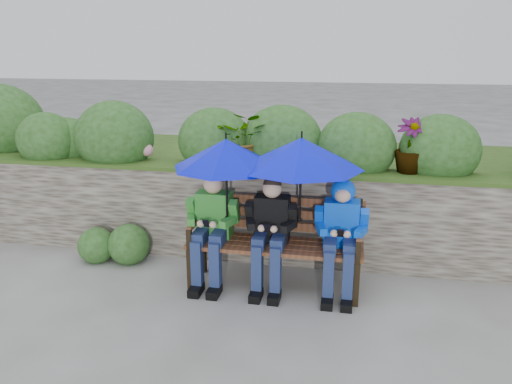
% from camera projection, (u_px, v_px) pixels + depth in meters
% --- Properties ---
extents(ground, '(60.00, 60.00, 0.00)m').
position_uv_depth(ground, '(254.00, 287.00, 4.91)').
color(ground, '#5F5E55').
rests_on(ground, ground).
extents(garden_backdrop, '(8.09, 2.85, 1.87)m').
position_uv_depth(garden_backdrop, '(271.00, 181.00, 6.22)').
color(garden_backdrop, '#3F362F').
rests_on(garden_backdrop, ground).
extents(park_bench, '(1.68, 0.49, 0.89)m').
position_uv_depth(park_bench, '(276.00, 237.00, 4.84)').
color(park_bench, black).
rests_on(park_bench, ground).
extents(boy_left, '(0.51, 0.59, 1.12)m').
position_uv_depth(boy_left, '(212.00, 223.00, 4.85)').
color(boy_left, '#338037').
rests_on(boy_left, ground).
extents(boy_middle, '(0.50, 0.57, 1.11)m').
position_uv_depth(boy_middle, '(270.00, 228.00, 4.74)').
color(boy_middle, black).
rests_on(boy_middle, ground).
extents(boy_right, '(0.49, 0.60, 1.11)m').
position_uv_depth(boy_right, '(341.00, 228.00, 4.62)').
color(boy_right, '#1031C9').
rests_on(boy_right, ground).
extents(umbrella_left, '(1.01, 1.01, 0.85)m').
position_uv_depth(umbrella_left, '(226.00, 153.00, 4.61)').
color(umbrella_left, '#0009E4').
rests_on(umbrella_left, ground).
extents(umbrella_right, '(1.15, 1.15, 0.86)m').
position_uv_depth(umbrella_right, '(301.00, 153.00, 4.50)').
color(umbrella_right, '#0009E4').
rests_on(umbrella_right, ground).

